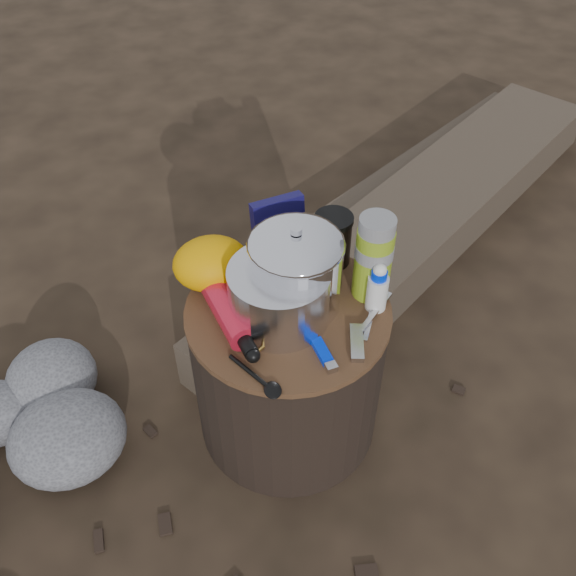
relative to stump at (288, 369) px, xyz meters
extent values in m
plane|color=#2F2319|center=(0.00, 0.00, -0.21)|extent=(60.00, 60.00, 0.00)
cylinder|color=black|center=(0.00, 0.00, 0.00)|extent=(0.45, 0.45, 0.41)
cube|color=#41362A|center=(0.60, 0.61, -0.13)|extent=(1.72, 1.37, 0.16)
cube|color=#41362A|center=(0.71, 0.83, -0.15)|extent=(1.29, 0.96, 0.11)
cylinder|color=silver|center=(-0.02, -0.01, 0.27)|extent=(0.21, 0.21, 0.13)
cylinder|color=silver|center=(0.02, 0.02, 0.31)|extent=(0.20, 0.20, 0.20)
cylinder|color=#84A61E|center=(0.19, 0.01, 0.31)|extent=(0.08, 0.08, 0.20)
cylinder|color=black|center=(0.14, 0.13, 0.27)|extent=(0.08, 0.08, 0.13)
ellipsoid|color=#E99A00|center=(-0.15, 0.12, 0.27)|extent=(0.17, 0.14, 0.12)
cube|color=#110D48|center=(0.02, 0.18, 0.29)|extent=(0.13, 0.05, 0.16)
cube|color=#002BF9|center=(0.04, -0.14, 0.22)|extent=(0.03, 0.09, 0.02)
cube|color=#B8B8BD|center=(0.11, -0.13, 0.21)|extent=(0.05, 0.10, 0.01)
cylinder|color=silver|center=(0.19, -0.04, 0.26)|extent=(0.05, 0.05, 0.11)
camera|label=1|loc=(-0.22, -0.94, 1.22)|focal=40.22mm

